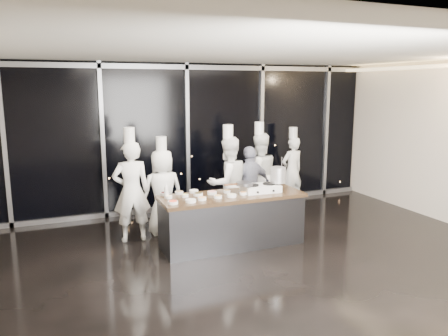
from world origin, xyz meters
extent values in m
plane|color=black|center=(0.00, 0.00, 0.00)|extent=(9.00, 9.00, 0.00)
cube|color=beige|center=(0.00, 3.50, 1.60)|extent=(9.00, 0.02, 3.20)
cube|color=silver|center=(0.00, 0.00, 3.20)|extent=(9.00, 7.00, 0.02)
cube|color=black|center=(0.00, 3.44, 1.60)|extent=(8.90, 0.04, 3.18)
cube|color=gray|center=(0.00, 3.39, 3.10)|extent=(8.90, 0.08, 0.10)
cube|color=gray|center=(0.00, 3.39, 0.05)|extent=(8.90, 0.08, 0.10)
cube|color=gray|center=(-3.60, 3.39, 1.60)|extent=(0.08, 0.08, 3.20)
cube|color=gray|center=(-1.80, 3.39, 1.60)|extent=(0.08, 0.08, 3.20)
cube|color=gray|center=(0.00, 3.39, 1.60)|extent=(0.08, 0.08, 3.20)
cube|color=gray|center=(1.80, 3.39, 1.60)|extent=(0.08, 0.08, 3.20)
cube|color=gray|center=(3.60, 3.39, 1.60)|extent=(0.08, 0.08, 3.20)
cube|color=#323337|center=(0.00, 0.90, 0.42)|extent=(2.40, 0.80, 0.84)
cube|color=#3E2E1A|center=(0.00, 0.90, 0.87)|extent=(2.46, 0.86, 0.06)
cube|color=silver|center=(0.54, 0.89, 0.96)|extent=(0.65, 0.41, 0.12)
cylinder|color=black|center=(0.38, 0.90, 1.03)|extent=(0.22, 0.22, 0.02)
cylinder|color=black|center=(0.70, 0.89, 1.03)|extent=(0.22, 0.22, 0.02)
cylinder|color=black|center=(0.39, 0.69, 0.95)|extent=(0.04, 0.02, 0.04)
cylinder|color=black|center=(0.68, 0.68, 0.95)|extent=(0.04, 0.02, 0.04)
cylinder|color=slate|center=(0.24, 0.91, 1.06)|extent=(0.31, 0.31, 0.05)
cube|color=#4C2B14|center=(-0.02, 0.92, 1.07)|extent=(0.22, 0.04, 0.02)
cylinder|color=#B8B8BB|center=(0.87, 0.88, 1.18)|extent=(0.28, 0.28, 0.27)
cylinder|color=silver|center=(-1.08, 0.69, 0.92)|extent=(0.16, 0.16, 0.04)
cylinder|color=#FF452A|center=(-1.08, 0.69, 0.94)|extent=(0.13, 0.13, 0.01)
cylinder|color=silver|center=(-1.06, 1.04, 0.92)|extent=(0.12, 0.12, 0.04)
cylinder|color=beige|center=(-1.06, 1.04, 0.94)|extent=(0.10, 0.10, 0.01)
cylinder|color=silver|center=(-1.07, 1.28, 0.92)|extent=(0.15, 0.15, 0.04)
cylinder|color=black|center=(-1.07, 1.28, 0.94)|extent=(0.12, 0.12, 0.01)
cylinder|color=silver|center=(-0.80, 0.69, 0.92)|extent=(0.17, 0.17, 0.04)
cylinder|color=beige|center=(-0.80, 0.69, 0.94)|extent=(0.14, 0.14, 0.01)
cylinder|color=silver|center=(-0.79, 1.03, 0.92)|extent=(0.11, 0.11, 0.04)
cylinder|color=#E2E171|center=(-0.79, 1.03, 0.94)|extent=(0.09, 0.09, 0.01)
cylinder|color=silver|center=(-0.82, 1.27, 0.92)|extent=(0.14, 0.14, 0.04)
cylinder|color=olive|center=(-0.82, 1.27, 0.94)|extent=(0.11, 0.11, 0.01)
cylinder|color=silver|center=(-0.59, 0.75, 0.92)|extent=(0.14, 0.14, 0.04)
cylinder|color=#E59C5E|center=(-0.59, 0.75, 0.94)|extent=(0.12, 0.12, 0.01)
cylinder|color=silver|center=(-0.56, 1.04, 0.92)|extent=(0.16, 0.16, 0.04)
cylinder|color=black|center=(-0.56, 1.04, 0.94)|extent=(0.13, 0.13, 0.01)
cylinder|color=silver|center=(-0.56, 1.27, 0.92)|extent=(0.16, 0.16, 0.04)
cylinder|color=silver|center=(-0.56, 1.27, 0.94)|extent=(0.13, 0.13, 0.01)
cylinder|color=silver|center=(-0.31, 0.76, 0.92)|extent=(0.13, 0.13, 0.04)
cylinder|color=#B98A4A|center=(-0.31, 0.76, 0.94)|extent=(0.11, 0.11, 0.01)
cylinder|color=silver|center=(-0.30, 1.05, 0.92)|extent=(0.16, 0.16, 0.04)
cylinder|color=tan|center=(-0.30, 1.05, 0.94)|extent=(0.13, 0.13, 0.01)
cylinder|color=silver|center=(-0.07, 0.75, 0.92)|extent=(0.16, 0.16, 0.04)
cylinder|color=beige|center=(-0.07, 0.75, 0.94)|extent=(0.13, 0.13, 0.01)
cylinder|color=silver|center=(-0.03, 1.04, 0.92)|extent=(0.12, 0.12, 0.04)
cylinder|color=olive|center=(-0.03, 1.04, 0.94)|extent=(0.10, 0.10, 0.01)
cylinder|color=silver|center=(0.17, 0.82, 0.92)|extent=(0.13, 0.13, 0.04)
cylinder|color=#FBA653|center=(0.17, 0.82, 0.94)|extent=(0.10, 0.10, 0.01)
cylinder|color=silver|center=(-1.09, 1.09, 0.99)|extent=(0.07, 0.07, 0.19)
cone|color=silver|center=(-1.09, 1.09, 1.12)|extent=(0.06, 0.06, 0.06)
imported|color=white|center=(-1.54, 1.78, 0.89)|extent=(0.66, 0.44, 1.79)
cylinder|color=silver|center=(-1.54, 1.78, 1.89)|extent=(0.19, 0.19, 0.26)
imported|color=white|center=(-0.94, 1.95, 0.79)|extent=(0.81, 0.57, 1.59)
cylinder|color=silver|center=(-0.94, 1.95, 1.69)|extent=(0.20, 0.20, 0.26)
imported|color=white|center=(0.29, 1.79, 0.89)|extent=(0.96, 0.81, 1.77)
cylinder|color=silver|center=(0.29, 1.79, 1.87)|extent=(0.22, 0.22, 0.26)
imported|color=#151B3A|center=(0.77, 1.80, 0.78)|extent=(0.97, 0.52, 1.57)
imported|color=white|center=(1.16, 2.23, 0.88)|extent=(0.86, 0.67, 1.77)
cylinder|color=silver|center=(1.16, 2.23, 1.87)|extent=(0.19, 0.19, 0.26)
imported|color=white|center=(2.35, 2.88, 0.78)|extent=(0.62, 0.47, 1.56)
cylinder|color=silver|center=(2.35, 2.88, 1.66)|extent=(0.22, 0.22, 0.26)
camera|label=1|loc=(-2.81, -5.70, 2.71)|focal=35.00mm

